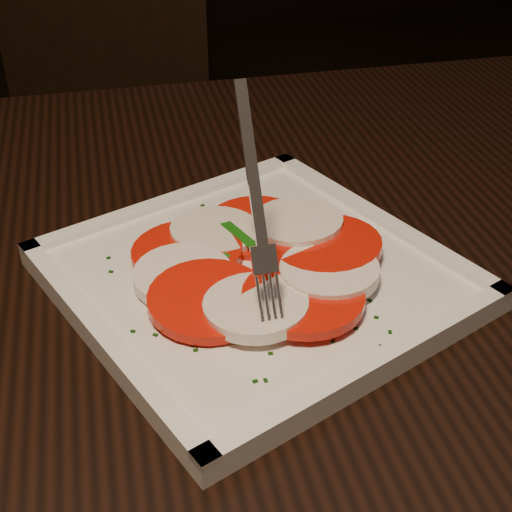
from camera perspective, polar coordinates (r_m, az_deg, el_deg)
The scene contains 5 objects.
table at distance 0.71m, azimuth -0.64°, elevation -5.39°, with size 1.26×0.90×0.75m.
chair at distance 1.45m, azimuth -12.62°, elevation 10.42°, with size 0.56×0.56×0.93m.
plate at distance 0.59m, azimuth 0.00°, elevation -1.81°, with size 0.29×0.29×0.01m, color white.
caprese_salad at distance 0.58m, azimuth -0.00°, elevation -0.43°, with size 0.23×0.24×0.03m.
fork at distance 0.50m, azimuth -0.34°, elevation 5.16°, with size 0.03×0.08×0.15m, color white, non-canonical shape.
Camera 1 is at (-0.42, -0.55, 1.10)m, focal length 50.00 mm.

